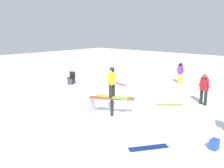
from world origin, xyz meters
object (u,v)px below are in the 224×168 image
at_px(bystander_purple, 180,72).
at_px(loose_snowboard_navy, 148,148).
at_px(loose_snowboard_magenta, 120,84).
at_px(loose_snowboard_lime, 169,105).
at_px(rail_feature, 112,101).
at_px(main_rider_on_rail, 112,82).
at_px(folding_chair, 72,78).
at_px(backpack_on_snow, 214,144).
at_px(bystander_red, 204,88).

bearing_deg(bystander_purple, loose_snowboard_navy, -54.52).
bearing_deg(loose_snowboard_magenta, loose_snowboard_lime, 170.56).
bearing_deg(loose_snowboard_navy, loose_snowboard_magenta, 79.90).
bearing_deg(loose_snowboard_magenta, rail_feature, 140.33).
bearing_deg(main_rider_on_rail, loose_snowboard_lime, 55.37).
relative_size(loose_snowboard_lime, loose_snowboard_navy, 1.01).
height_order(folding_chair, backpack_on_snow, folding_chair).
xyz_separation_m(bystander_purple, loose_snowboard_magenta, (-3.12, -2.96, -0.83)).
bearing_deg(bystander_red, folding_chair, 32.68).
height_order(bystander_purple, loose_snowboard_lime, bystander_purple).
bearing_deg(main_rider_on_rail, bystander_red, 46.66).
xyz_separation_m(loose_snowboard_magenta, backpack_on_snow, (8.56, -5.51, 0.16)).
bearing_deg(bystander_red, rail_feature, 85.85).
distance_m(bystander_purple, backpack_on_snow, 10.09).
bearing_deg(loose_snowboard_magenta, bystander_purple, -123.04).
distance_m(bystander_red, bystander_purple, 5.05).
distance_m(bystander_purple, folding_chair, 7.70).
distance_m(rail_feature, main_rider_on_rail, 0.82).
relative_size(bystander_red, loose_snowboard_lime, 1.19).
bearing_deg(loose_snowboard_navy, main_rider_on_rail, 97.00).
bearing_deg(bystander_purple, bystander_red, -35.91).
distance_m(bystander_purple, loose_snowboard_magenta, 4.38).
bearing_deg(loose_snowboard_magenta, folding_chair, 54.80).
relative_size(loose_snowboard_lime, backpack_on_snow, 3.93).
height_order(main_rider_on_rail, bystander_red, main_rider_on_rail).
relative_size(bystander_purple, loose_snowboard_navy, 1.13).
xyz_separation_m(folding_chair, backpack_on_snow, (11.10, -3.27, -0.24)).
distance_m(main_rider_on_rail, bystander_purple, 8.34).
xyz_separation_m(main_rider_on_rail, bystander_red, (2.37, 4.39, -0.63)).
relative_size(loose_snowboard_lime, folding_chair, 1.52).
bearing_deg(bystander_red, main_rider_on_rail, 85.85).
bearing_deg(bystander_purple, loose_snowboard_magenta, -122.28).
bearing_deg(bystander_purple, main_rider_on_rail, -69.81).
bearing_deg(loose_snowboard_lime, loose_snowboard_navy, -109.58).
xyz_separation_m(rail_feature, bystander_red, (2.37, 4.39, 0.19)).
bearing_deg(main_rider_on_rail, loose_snowboard_navy, -42.51).
distance_m(loose_snowboard_lime, loose_snowboard_navy, 5.03).
bearing_deg(folding_chair, bystander_purple, 21.02).
distance_m(bystander_purple, loose_snowboard_navy, 10.56).
bearing_deg(rail_feature, backpack_on_snow, -36.08).
height_order(main_rider_on_rail, loose_snowboard_navy, main_rider_on_rail).
bearing_deg(loose_snowboard_navy, rail_feature, 97.00).
distance_m(bystander_red, folding_chair, 9.01).
distance_m(loose_snowboard_magenta, folding_chair, 3.41).
distance_m(loose_snowboard_navy, folding_chair, 10.55).
bearing_deg(rail_feature, loose_snowboard_navy, -61.14).
xyz_separation_m(main_rider_on_rail, folding_chair, (-6.53, 3.07, -1.11)).
xyz_separation_m(bystander_purple, loose_snowboard_navy, (3.81, -9.81, -0.83)).
relative_size(bystander_purple, backpack_on_snow, 4.39).
xyz_separation_m(rail_feature, loose_snowboard_magenta, (-3.98, 5.31, -0.70)).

